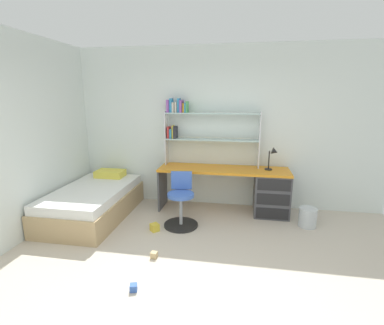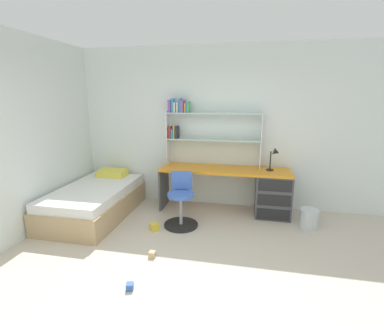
{
  "view_description": "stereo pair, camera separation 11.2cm",
  "coord_description": "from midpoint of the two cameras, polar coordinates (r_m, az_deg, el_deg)",
  "views": [
    {
      "loc": [
        0.48,
        -2.43,
        1.94
      ],
      "look_at": [
        -0.2,
        1.46,
        1.0
      ],
      "focal_mm": 26.21,
      "sensor_mm": 36.0,
      "label": 1
    },
    {
      "loc": [
        0.59,
        -2.41,
        1.94
      ],
      "look_at": [
        -0.2,
        1.46,
        1.0
      ],
      "focal_mm": 26.21,
      "sensor_mm": 36.0,
      "label": 2
    }
  ],
  "objects": [
    {
      "name": "desk",
      "position": [
        4.82,
        14.22,
        -5.39
      ],
      "size": [
        2.17,
        0.59,
        0.75
      ],
      "color": "orange",
      "rests_on": "ground_plane"
    },
    {
      "name": "desk_lamp",
      "position": [
        4.69,
        17.15,
        1.33
      ],
      "size": [
        0.2,
        0.17,
        0.38
      ],
      "color": "black",
      "rests_on": "desk"
    },
    {
      "name": "waste_bin",
      "position": [
        4.65,
        23.35,
        -10.45
      ],
      "size": [
        0.26,
        0.26,
        0.3
      ],
      "primitive_type": "cylinder",
      "color": "silver",
      "rests_on": "ground_plane"
    },
    {
      "name": "toy_block_yellow_1",
      "position": [
        4.27,
        -6.88,
        -12.87
      ],
      "size": [
        0.16,
        0.16,
        0.11
      ],
      "primitive_type": "cube",
      "rotation": [
        0.0,
        0.0,
        2.38
      ],
      "color": "gold",
      "rests_on": "ground_plane"
    },
    {
      "name": "bookshelf_hutch",
      "position": [
        4.83,
        2.23,
        7.64
      ],
      "size": [
        1.62,
        0.22,
        1.15
      ],
      "color": "silver",
      "rests_on": "desk"
    },
    {
      "name": "bed_platform",
      "position": [
        4.92,
        -18.47,
        -7.43
      ],
      "size": [
        1.06,
        1.82,
        0.61
      ],
      "color": "tan",
      "rests_on": "ground_plane"
    },
    {
      "name": "toy_block_natural_0",
      "position": [
        3.66,
        -7.19,
        -18.05
      ],
      "size": [
        0.08,
        0.08,
        0.07
      ],
      "primitive_type": "cube",
      "rotation": [
        0.0,
        0.0,
        1.48
      ],
      "color": "tan",
      "rests_on": "ground_plane"
    },
    {
      "name": "swivel_chair",
      "position": [
        4.31,
        -1.49,
        -8.62
      ],
      "size": [
        0.52,
        0.52,
        0.81
      ],
      "color": "black",
      "rests_on": "ground_plane"
    },
    {
      "name": "room_shell",
      "position": [
        4.09,
        -14.2,
        5.24
      ],
      "size": [
        5.8,
        5.93,
        2.78
      ],
      "color": "silver",
      "rests_on": "ground_plane"
    },
    {
      "name": "ground_plane",
      "position": [
        3.15,
        -0.83,
        -24.83
      ],
      "size": [
        5.8,
        5.93,
        0.02
      ],
      "primitive_type": "cube",
      "color": "beige"
    },
    {
      "name": "toy_block_blue_2",
      "position": [
        3.19,
        -11.47,
        -23.49
      ],
      "size": [
        0.09,
        0.09,
        0.07
      ],
      "primitive_type": "cube",
      "rotation": [
        0.0,
        0.0,
        0.28
      ],
      "color": "#3860B7",
      "rests_on": "ground_plane"
    }
  ]
}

